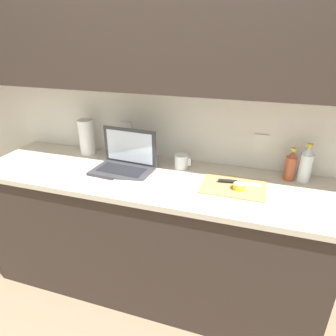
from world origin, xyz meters
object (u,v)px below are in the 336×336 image
at_px(paper_towel_roll, 87,137).
at_px(laptop, 125,161).
at_px(bottle_green_soda, 291,166).
at_px(bottle_oil_tall, 306,164).
at_px(knife, 232,182).
at_px(lemon_half_cut, 239,186).
at_px(cutting_board, 234,187).
at_px(measuring_cup, 181,161).

bearing_deg(paper_towel_roll, laptop, -25.21).
bearing_deg(bottle_green_soda, bottle_oil_tall, 0.00).
distance_m(laptop, bottle_green_soda, 1.04).
xyz_separation_m(knife, paper_towel_roll, (-1.09, 0.18, 0.11)).
relative_size(bottle_green_soda, paper_towel_roll, 0.80).
distance_m(laptop, bottle_oil_tall, 1.12).
distance_m(lemon_half_cut, bottle_oil_tall, 0.44).
bearing_deg(cutting_board, knife, 109.60).
distance_m(laptop, lemon_half_cut, 0.75).
bearing_deg(laptop, measuring_cup, 26.41).
height_order(cutting_board, bottle_oil_tall, bottle_oil_tall).
xyz_separation_m(cutting_board, lemon_half_cut, (0.03, -0.03, 0.02)).
relative_size(bottle_oil_tall, paper_towel_roll, 0.94).
distance_m(bottle_green_soda, measuring_cup, 0.68).
relative_size(lemon_half_cut, bottle_oil_tall, 0.29).
xyz_separation_m(cutting_board, knife, (-0.01, 0.04, 0.01)).
relative_size(laptop, measuring_cup, 3.50).
bearing_deg(knife, measuring_cup, 151.83).
bearing_deg(bottle_oil_tall, bottle_green_soda, -180.00).
height_order(knife, paper_towel_roll, paper_towel_roll).
xyz_separation_m(bottle_oil_tall, paper_towel_roll, (-1.50, 0.00, 0.02)).
relative_size(laptop, lemon_half_cut, 5.65).
xyz_separation_m(lemon_half_cut, bottle_oil_tall, (0.36, 0.24, 0.08)).
bearing_deg(bottle_green_soda, paper_towel_roll, 179.95).
height_order(knife, bottle_green_soda, bottle_green_soda).
relative_size(bottle_green_soda, measuring_cup, 1.82).
height_order(laptop, paper_towel_roll, laptop).
xyz_separation_m(lemon_half_cut, measuring_cup, (-0.40, 0.20, 0.02)).
height_order(lemon_half_cut, paper_towel_roll, paper_towel_roll).
bearing_deg(lemon_half_cut, bottle_oil_tall, 34.00).
bearing_deg(lemon_half_cut, paper_towel_roll, 167.90).
distance_m(knife, measuring_cup, 0.38).
height_order(measuring_cup, paper_towel_roll, paper_towel_roll).
bearing_deg(measuring_cup, cutting_board, -25.07).
relative_size(knife, paper_towel_roll, 0.98).
relative_size(laptop, paper_towel_roll, 1.53).
xyz_separation_m(bottle_green_soda, bottle_oil_tall, (0.08, 0.00, 0.02)).
xyz_separation_m(knife, lemon_half_cut, (0.05, -0.07, 0.01)).
bearing_deg(measuring_cup, laptop, -157.72).
distance_m(laptop, cutting_board, 0.72).
distance_m(lemon_half_cut, measuring_cup, 0.45).
relative_size(knife, lemon_half_cut, 3.64).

